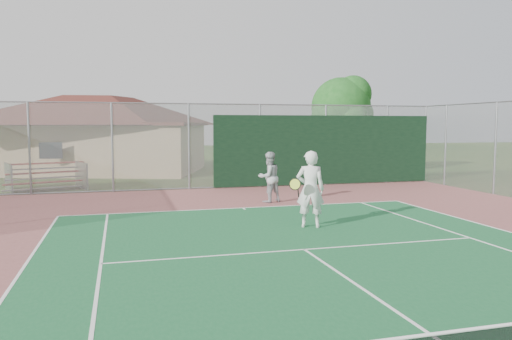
% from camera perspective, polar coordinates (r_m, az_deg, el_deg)
% --- Properties ---
extents(back_fence, '(20.08, 0.11, 3.53)m').
position_cam_1_polar(back_fence, '(21.12, 0.73, 2.54)').
color(back_fence, gray).
rests_on(back_fence, ground).
extents(side_fence_right, '(0.08, 9.00, 3.50)m').
position_cam_1_polar(side_fence_right, '(20.94, 25.67, 2.23)').
color(side_fence_right, gray).
rests_on(side_fence_right, ground).
extents(clubhouse, '(13.49, 11.05, 5.02)m').
position_cam_1_polar(clubhouse, '(29.39, -17.35, 4.77)').
color(clubhouse, tan).
rests_on(clubhouse, ground).
extents(bleachers, '(3.41, 2.55, 1.09)m').
position_cam_1_polar(bleachers, '(22.11, -22.92, -0.59)').
color(bleachers, '#A53126').
rests_on(bleachers, ground).
extents(tree, '(3.79, 3.59, 5.29)m').
position_cam_1_polar(tree, '(27.54, 9.85, 6.85)').
color(tree, '#3C2315').
rests_on(tree, ground).
extents(player_white_front, '(1.11, 0.79, 1.97)m').
position_cam_1_polar(player_white_front, '(12.85, 6.21, -2.26)').
color(player_white_front, silver).
rests_on(player_white_front, ground).
extents(player_grey_back, '(1.00, 0.89, 1.72)m').
position_cam_1_polar(player_grey_back, '(16.94, 1.49, -0.87)').
color(player_grey_back, '#AAADAF').
rests_on(player_grey_back, ground).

